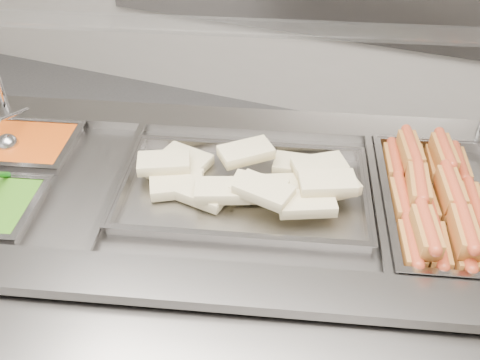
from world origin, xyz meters
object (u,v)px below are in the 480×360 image
(steam_counter, at_px, (225,289))
(sneeze_guard, at_px, (230,30))
(pan_wraps, at_px, (243,194))
(ladle, at_px, (8,143))
(pan_hotdogs, at_px, (446,211))

(steam_counter, xyz_separation_m, sneeze_guard, (-0.06, 0.23, 0.88))
(pan_wraps, relative_size, ladle, 3.84)
(sneeze_guard, relative_size, pan_hotdogs, 2.70)
(steam_counter, xyz_separation_m, pan_wraps, (0.06, 0.02, 0.46))
(steam_counter, distance_m, sneeze_guard, 0.91)
(sneeze_guard, distance_m, ladle, 0.84)
(pan_hotdogs, relative_size, ladle, 3.13)
(steam_counter, relative_size, ladle, 10.27)
(steam_counter, height_order, pan_wraps, pan_wraps)
(pan_hotdogs, xyz_separation_m, pan_wraps, (-0.59, -0.16, 0.02))
(pan_wraps, height_order, ladle, ladle)
(sneeze_guard, height_order, ladle, sneeze_guard)
(steam_counter, distance_m, pan_hotdogs, 0.81)
(ladle, bearing_deg, steam_counter, 3.98)
(sneeze_guard, height_order, pan_hotdogs, sneeze_guard)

